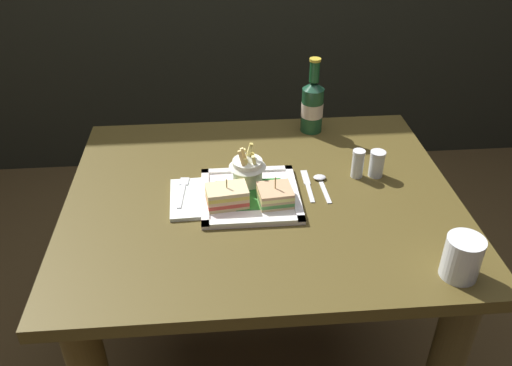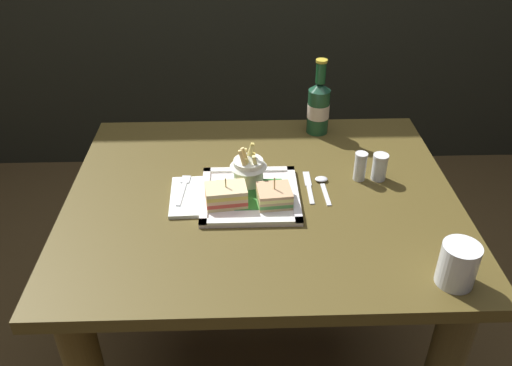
{
  "view_description": "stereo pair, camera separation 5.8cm",
  "coord_description": "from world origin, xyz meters",
  "px_view_note": "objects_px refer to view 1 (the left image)",
  "views": [
    {
      "loc": [
        -0.11,
        -1.15,
        1.54
      ],
      "look_at": [
        -0.02,
        -0.01,
        0.78
      ],
      "focal_mm": 37.1,
      "sensor_mm": 36.0,
      "label": 1
    },
    {
      "loc": [
        -0.05,
        -1.16,
        1.54
      ],
      "look_at": [
        -0.02,
        -0.01,
        0.78
      ],
      "focal_mm": 37.1,
      "sensor_mm": 36.0,
      "label": 2
    }
  ],
  "objects_px": {
    "sandwich_half_left": "(227,196)",
    "spoon": "(321,181)",
    "pepper_shaker": "(376,165)",
    "knife": "(307,184)",
    "fries_cup": "(247,167)",
    "salt_shaker": "(358,165)",
    "square_plate": "(250,196)",
    "sandwich_half_right": "(275,195)",
    "fork": "(183,190)",
    "beer_bottle": "(312,105)",
    "water_glass": "(461,260)",
    "dining_table": "(261,243)"
  },
  "relations": [
    {
      "from": "sandwich_half_right",
      "to": "spoon",
      "type": "xyz_separation_m",
      "value": [
        0.14,
        0.09,
        -0.03
      ]
    },
    {
      "from": "beer_bottle",
      "to": "pepper_shaker",
      "type": "xyz_separation_m",
      "value": [
        0.13,
        -0.28,
        -0.06
      ]
    },
    {
      "from": "pepper_shaker",
      "to": "fries_cup",
      "type": "bearing_deg",
      "value": -176.41
    },
    {
      "from": "fries_cup",
      "to": "pepper_shaker",
      "type": "relative_size",
      "value": 1.53
    },
    {
      "from": "sandwich_half_right",
      "to": "dining_table",
      "type": "bearing_deg",
      "value": 117.47
    },
    {
      "from": "dining_table",
      "to": "square_plate",
      "type": "relative_size",
      "value": 4.04
    },
    {
      "from": "dining_table",
      "to": "spoon",
      "type": "relative_size",
      "value": 7.8
    },
    {
      "from": "dining_table",
      "to": "square_plate",
      "type": "height_order",
      "value": "square_plate"
    },
    {
      "from": "fries_cup",
      "to": "water_glass",
      "type": "bearing_deg",
      "value": -41.76
    },
    {
      "from": "sandwich_half_left",
      "to": "beer_bottle",
      "type": "distance_m",
      "value": 0.5
    },
    {
      "from": "fork",
      "to": "knife",
      "type": "relative_size",
      "value": 0.91
    },
    {
      "from": "knife",
      "to": "beer_bottle",
      "type": "bearing_deg",
      "value": 78.71
    },
    {
      "from": "fries_cup",
      "to": "sandwich_half_left",
      "type": "bearing_deg",
      "value": -121.51
    },
    {
      "from": "fries_cup",
      "to": "salt_shaker",
      "type": "height_order",
      "value": "fries_cup"
    },
    {
      "from": "fork",
      "to": "salt_shaker",
      "type": "height_order",
      "value": "salt_shaker"
    },
    {
      "from": "water_glass",
      "to": "salt_shaker",
      "type": "height_order",
      "value": "water_glass"
    },
    {
      "from": "dining_table",
      "to": "beer_bottle",
      "type": "distance_m",
      "value": 0.47
    },
    {
      "from": "knife",
      "to": "pepper_shaker",
      "type": "xyz_separation_m",
      "value": [
        0.2,
        0.03,
        0.03
      ]
    },
    {
      "from": "beer_bottle",
      "to": "water_glass",
      "type": "bearing_deg",
      "value": -73.46
    },
    {
      "from": "square_plate",
      "to": "sandwich_half_left",
      "type": "distance_m",
      "value": 0.08
    },
    {
      "from": "square_plate",
      "to": "water_glass",
      "type": "distance_m",
      "value": 0.54
    },
    {
      "from": "square_plate",
      "to": "fork",
      "type": "bearing_deg",
      "value": 169.43
    },
    {
      "from": "beer_bottle",
      "to": "dining_table",
      "type": "bearing_deg",
      "value": -118.93
    },
    {
      "from": "spoon",
      "to": "pepper_shaker",
      "type": "bearing_deg",
      "value": 8.99
    },
    {
      "from": "salt_shaker",
      "to": "square_plate",
      "type": "bearing_deg",
      "value": -165.31
    },
    {
      "from": "knife",
      "to": "salt_shaker",
      "type": "distance_m",
      "value": 0.15
    },
    {
      "from": "knife",
      "to": "fries_cup",
      "type": "bearing_deg",
      "value": 176.81
    },
    {
      "from": "sandwich_half_left",
      "to": "pepper_shaker",
      "type": "height_order",
      "value": "sandwich_half_left"
    },
    {
      "from": "salt_shaker",
      "to": "sandwich_half_right",
      "type": "bearing_deg",
      "value": -154.05
    },
    {
      "from": "beer_bottle",
      "to": "salt_shaker",
      "type": "relative_size",
      "value": 2.94
    },
    {
      "from": "sandwich_half_right",
      "to": "spoon",
      "type": "distance_m",
      "value": 0.17
    },
    {
      "from": "sandwich_half_right",
      "to": "pepper_shaker",
      "type": "xyz_separation_m",
      "value": [
        0.3,
        0.12,
        0.0
      ]
    },
    {
      "from": "square_plate",
      "to": "pepper_shaker",
      "type": "relative_size",
      "value": 3.36
    },
    {
      "from": "fries_cup",
      "to": "pepper_shaker",
      "type": "height_order",
      "value": "fries_cup"
    },
    {
      "from": "beer_bottle",
      "to": "spoon",
      "type": "xyz_separation_m",
      "value": [
        -0.02,
        -0.31,
        -0.09
      ]
    },
    {
      "from": "sandwich_half_right",
      "to": "water_glass",
      "type": "distance_m",
      "value": 0.47
    },
    {
      "from": "fork",
      "to": "spoon",
      "type": "distance_m",
      "value": 0.38
    },
    {
      "from": "sandwich_half_left",
      "to": "sandwich_half_right",
      "type": "bearing_deg",
      "value": 0.0
    },
    {
      "from": "sandwich_half_left",
      "to": "spoon",
      "type": "relative_size",
      "value": 0.84
    },
    {
      "from": "fries_cup",
      "to": "fork",
      "type": "xyz_separation_m",
      "value": [
        -0.18,
        -0.02,
        -0.05
      ]
    },
    {
      "from": "fries_cup",
      "to": "water_glass",
      "type": "relative_size",
      "value": 1.18
    },
    {
      "from": "fork",
      "to": "spoon",
      "type": "height_order",
      "value": "fork"
    },
    {
      "from": "sandwich_half_left",
      "to": "water_glass",
      "type": "bearing_deg",
      "value": -30.57
    },
    {
      "from": "square_plate",
      "to": "sandwich_half_right",
      "type": "distance_m",
      "value": 0.08
    },
    {
      "from": "fries_cup",
      "to": "beer_bottle",
      "type": "relative_size",
      "value": 0.48
    },
    {
      "from": "sandwich_half_right",
      "to": "salt_shaker",
      "type": "relative_size",
      "value": 1.13
    },
    {
      "from": "sandwich_half_right",
      "to": "pepper_shaker",
      "type": "bearing_deg",
      "value": 21.73
    },
    {
      "from": "water_glass",
      "to": "fries_cup",
      "type": "bearing_deg",
      "value": 138.24
    },
    {
      "from": "spoon",
      "to": "salt_shaker",
      "type": "distance_m",
      "value": 0.11
    },
    {
      "from": "sandwich_half_left",
      "to": "beer_bottle",
      "type": "xyz_separation_m",
      "value": [
        0.29,
        0.4,
        0.05
      ]
    }
  ]
}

